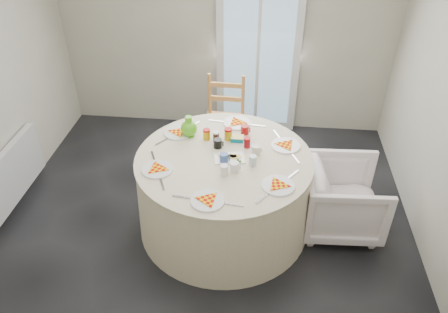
# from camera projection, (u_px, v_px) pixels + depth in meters

# --- Properties ---
(floor) EXTENTS (4.00, 4.00, 0.00)m
(floor) POSITION_uv_depth(u_px,v_px,m) (205.00, 228.00, 4.25)
(floor) COLOR black
(floor) RESTS_ON ground
(wall_back) EXTENTS (4.00, 0.02, 2.60)m
(wall_back) POSITION_uv_depth(u_px,v_px,m) (225.00, 27.00, 5.11)
(wall_back) COLOR #BCB5A3
(wall_back) RESTS_ON floor
(glass_door) EXTENTS (1.00, 0.08, 2.10)m
(glass_door) POSITION_uv_depth(u_px,v_px,m) (258.00, 51.00, 5.19)
(glass_door) COLOR silver
(glass_door) RESTS_ON floor
(radiator) EXTENTS (0.07, 1.00, 0.55)m
(radiator) POSITION_uv_depth(u_px,v_px,m) (14.00, 172.00, 4.35)
(radiator) COLOR silver
(radiator) RESTS_ON floor
(table) EXTENTS (1.63, 1.63, 0.83)m
(table) POSITION_uv_depth(u_px,v_px,m) (224.00, 193.00, 4.09)
(table) COLOR #FBE1C1
(table) RESTS_ON floor
(wooden_chair) EXTENTS (0.46, 0.44, 1.00)m
(wooden_chair) POSITION_uv_depth(u_px,v_px,m) (224.00, 123.00, 4.94)
(wooden_chair) COLOR #CA7242
(wooden_chair) RESTS_ON floor
(armchair) EXTENTS (0.71, 0.76, 0.75)m
(armchair) POSITION_uv_depth(u_px,v_px,m) (343.00, 194.00, 4.06)
(armchair) COLOR white
(armchair) RESTS_ON floor
(place_settings) EXTENTS (1.61, 1.61, 0.03)m
(place_settings) POSITION_uv_depth(u_px,v_px,m) (224.00, 159.00, 3.87)
(place_settings) COLOR white
(place_settings) RESTS_ON table
(jar_cluster) EXTENTS (0.48, 0.33, 0.13)m
(jar_cluster) POSITION_uv_depth(u_px,v_px,m) (226.00, 140.00, 4.03)
(jar_cluster) COLOR #AD8925
(jar_cluster) RESTS_ON table
(butter_tub) EXTENTS (0.12, 0.09, 0.05)m
(butter_tub) POSITION_uv_depth(u_px,v_px,m) (237.00, 141.00, 4.08)
(butter_tub) COLOR #01768A
(butter_tub) RESTS_ON table
(green_pitcher) EXTENTS (0.19, 0.19, 0.20)m
(green_pitcher) POSITION_uv_depth(u_px,v_px,m) (189.00, 128.00, 4.10)
(green_pitcher) COLOR #53BA1B
(green_pitcher) RESTS_ON table
(cheese_platter) EXTENTS (0.29, 0.21, 0.03)m
(cheese_platter) POSITION_uv_depth(u_px,v_px,m) (230.00, 160.00, 3.85)
(cheese_platter) COLOR white
(cheese_platter) RESTS_ON table
(mugs_glasses) EXTENTS (0.65, 0.65, 0.11)m
(mugs_glasses) POSITION_uv_depth(u_px,v_px,m) (236.00, 154.00, 3.86)
(mugs_glasses) COLOR #9E9E9E
(mugs_glasses) RESTS_ON table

